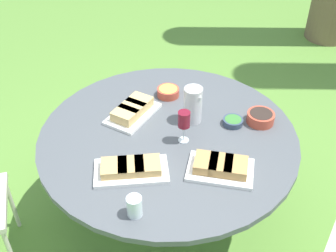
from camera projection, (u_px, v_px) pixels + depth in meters
The scene contains 11 objects.
ground_plane at pixel (168, 216), 2.86m from camera, with size 40.00×40.00×0.00m, color #5B8C38.
dining_table at pixel (168, 145), 2.46m from camera, with size 1.48×1.48×0.73m.
water_pitcher at pixel (193, 105), 2.44m from camera, with size 0.12×0.11×0.22m.
wine_glass at pixel (184, 120), 2.28m from camera, with size 0.07×0.07×0.20m.
platter_bread_main at pixel (133, 111), 2.53m from camera, with size 0.31×0.39×0.08m.
platter_charcuterie at pixel (221, 167), 2.15m from camera, with size 0.40×0.38×0.07m.
platter_sandwich_side at pixel (131, 169), 2.15m from camera, with size 0.38×0.43×0.06m.
bowl_fries at pixel (168, 92), 2.70m from camera, with size 0.14×0.14×0.05m.
bowl_salad at pixel (233, 121), 2.47m from camera, with size 0.12×0.12×0.04m.
bowl_olives at pixel (261, 117), 2.48m from camera, with size 0.16×0.16×0.07m.
cup_water_near at pixel (134, 206), 1.92m from camera, with size 0.07×0.07×0.11m.
Camera 1 is at (1.41, -1.21, 2.26)m, focal length 45.00 mm.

